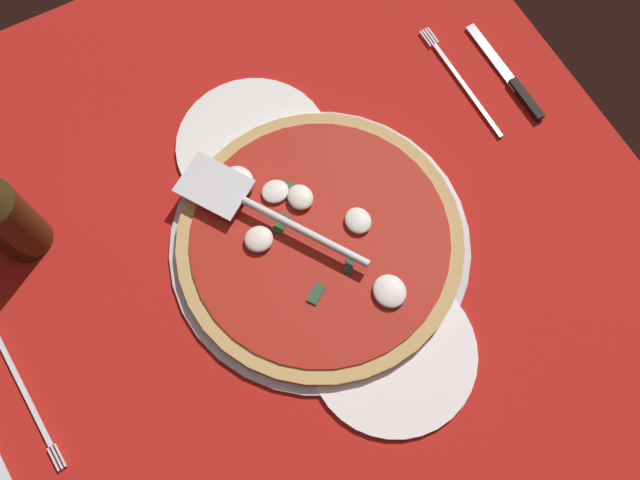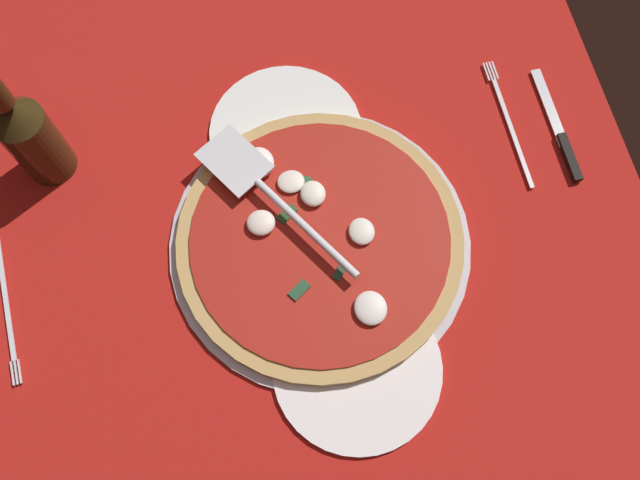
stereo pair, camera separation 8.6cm
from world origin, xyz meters
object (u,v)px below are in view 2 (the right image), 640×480
dinner_plate_right (357,368)px  pizza (319,239)px  dinner_plate_left (286,132)px  place_setting_far (535,130)px  pizza_server (270,195)px  beer_bottle (27,133)px

dinner_plate_right → pizza: (-16.84, -1.16, 1.27)cm
dinner_plate_left → place_setting_far: 34.51cm
pizza → place_setting_far: pizza is taller
pizza_server → dinner_plate_right: bearing=162.0°
dinner_plate_right → beer_bottle: beer_bottle is taller
pizza_server → beer_bottle: 30.96cm
dinner_plate_left → place_setting_far: place_setting_far is taller
dinner_plate_right → pizza_server: pizza_server is taller
dinner_plate_right → pizza_server: (-23.16, -6.21, 3.80)cm
pizza → beer_bottle: 38.62cm
place_setting_far → beer_bottle: 66.82cm
dinner_plate_left → beer_bottle: bearing=-93.0°
pizza_server → place_setting_far: pizza_server is taller
dinner_plate_left → pizza: bearing=4.2°
dinner_plate_right → place_setting_far: 41.53cm
pizza → dinner_plate_left: bearing=-175.8°
dinner_plate_right → beer_bottle: bearing=-136.0°
dinner_plate_left → dinner_plate_right: 33.80cm
place_setting_far → dinner_plate_right: bearing=130.4°
pizza → place_setting_far: (-10.25, 32.64, -1.42)cm
place_setting_far → pizza: bearing=107.1°
place_setting_far → pizza_server: bearing=95.6°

